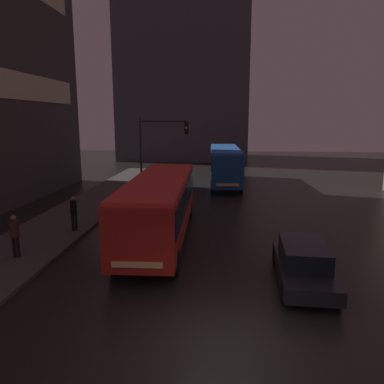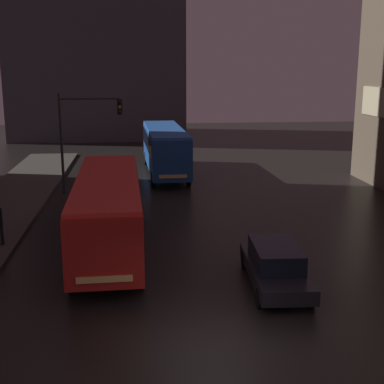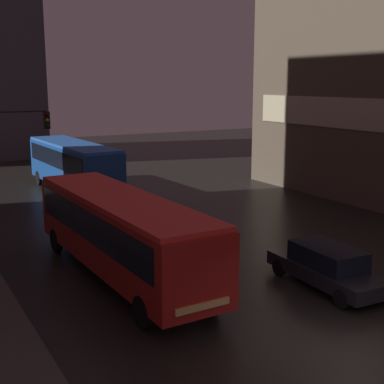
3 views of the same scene
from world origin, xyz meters
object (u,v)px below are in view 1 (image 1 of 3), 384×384
at_px(pedestrian_near, 15,232).
at_px(pedestrian_mid, 74,211).
at_px(bus_near, 160,202).
at_px(bus_far, 225,162).
at_px(car_taxi, 303,263).
at_px(traffic_light_main, 158,142).

distance_m(pedestrian_near, pedestrian_mid, 3.95).
distance_m(bus_near, pedestrian_mid, 4.66).
xyz_separation_m(bus_near, bus_far, (3.18, 15.79, 0.14)).
bearing_deg(pedestrian_near, bus_far, -105.15).
bearing_deg(bus_far, pedestrian_near, 63.38).
distance_m(car_taxi, traffic_light_main, 17.31).
relative_size(bus_near, pedestrian_near, 6.31).
xyz_separation_m(bus_near, pedestrian_mid, (-4.57, 0.56, -0.70)).
distance_m(bus_near, traffic_light_main, 10.97).
bearing_deg(car_taxi, pedestrian_near, -3.16).
bearing_deg(pedestrian_mid, car_taxi, -42.40).
distance_m(bus_near, pedestrian_near, 6.46).
bearing_deg(pedestrian_near, traffic_light_main, -95.28).
height_order(pedestrian_mid, traffic_light_main, traffic_light_main).
distance_m(car_taxi, pedestrian_near, 11.52).
relative_size(bus_far, pedestrian_mid, 6.14).
xyz_separation_m(car_taxi, pedestrian_mid, (-10.49, 5.06, 0.43)).
bearing_deg(bus_near, traffic_light_main, -81.15).
height_order(car_taxi, pedestrian_near, pedestrian_near).
relative_size(bus_far, traffic_light_main, 1.86).
relative_size(bus_far, pedestrian_near, 6.15).
distance_m(pedestrian_mid, traffic_light_main, 10.76).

